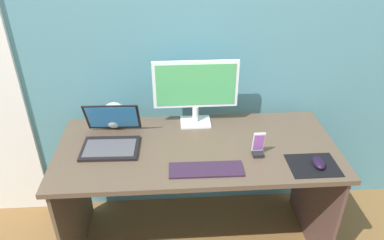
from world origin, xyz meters
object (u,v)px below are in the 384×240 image
(phone_in_dock, at_px, (258,147))
(mouse, at_px, (319,163))
(keyboard_external, at_px, (206,170))
(laptop, at_px, (111,137))
(monitor, at_px, (196,89))
(fishbowl, at_px, (114,115))

(phone_in_dock, bearing_deg, mouse, -22.03)
(keyboard_external, xyz_separation_m, mouse, (0.57, -0.00, 0.02))
(laptop, bearing_deg, monitor, 22.26)
(fishbowl, distance_m, keyboard_external, 0.68)
(mouse, bearing_deg, fishbowl, 160.76)
(mouse, bearing_deg, monitor, 145.88)
(monitor, relative_size, fishbowl, 3.17)
(fishbowl, xyz_separation_m, phone_in_dock, (0.79, -0.35, -0.03))
(laptop, bearing_deg, keyboard_external, -27.96)
(monitor, height_order, phone_in_dock, monitor)
(laptop, bearing_deg, mouse, -14.10)
(keyboard_external, bearing_deg, laptop, 152.79)
(fishbowl, distance_m, phone_in_dock, 0.86)
(keyboard_external, bearing_deg, monitor, 93.20)
(laptop, distance_m, phone_in_dock, 0.80)
(monitor, relative_size, keyboard_external, 1.33)
(laptop, bearing_deg, phone_in_dock, -11.03)
(laptop, xyz_separation_m, phone_in_dock, (0.78, -0.15, 0.00))
(phone_in_dock, bearing_deg, keyboard_external, -158.43)
(fishbowl, height_order, mouse, fishbowl)
(monitor, xyz_separation_m, phone_in_dock, (0.30, -0.35, -0.18))
(monitor, xyz_separation_m, fishbowl, (-0.48, -0.00, -0.15))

